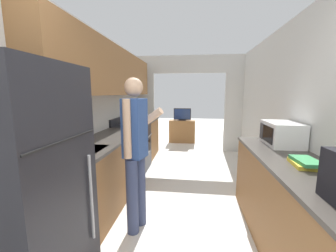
{
  "coord_description": "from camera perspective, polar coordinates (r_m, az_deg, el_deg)",
  "views": [
    {
      "loc": [
        0.13,
        -0.58,
        1.54
      ],
      "look_at": [
        -0.22,
        2.22,
        1.09
      ],
      "focal_mm": 22.0,
      "sensor_mm": 36.0,
      "label": 1
    }
  ],
  "objects": [
    {
      "name": "television",
      "position": [
        6.43,
        3.99,
        3.2
      ],
      "size": [
        0.53,
        0.16,
        0.38
      ],
      "color": "black",
      "rests_on": "tv_cabinet"
    },
    {
      "name": "range_oven",
      "position": [
        4.21,
        -9.87,
        -5.8
      ],
      "size": [
        0.66,
        0.75,
        1.06
      ],
      "color": "black",
      "rests_on": "ground_plane"
    },
    {
      "name": "counter_right",
      "position": [
        2.32,
        32.48,
        -20.07
      ],
      "size": [
        0.62,
        2.35,
        0.92
      ],
      "color": "brown",
      "rests_on": "ground_plane"
    },
    {
      "name": "refrigerator",
      "position": [
        1.78,
        -35.5,
        -14.8
      ],
      "size": [
        0.75,
        0.73,
        1.73
      ],
      "color": "black",
      "rests_on": "ground_plane"
    },
    {
      "name": "counter_left",
      "position": [
        3.7,
        -12.57,
        -8.08
      ],
      "size": [
        0.62,
        3.76,
        0.92
      ],
      "color": "brown",
      "rests_on": "ground_plane"
    },
    {
      "name": "wall_far_with_doorway",
      "position": [
        5.51,
        5.77,
        8.25
      ],
      "size": [
        3.17,
        0.06,
        2.5
      ],
      "color": "silver",
      "rests_on": "ground_plane"
    },
    {
      "name": "tv_cabinet",
      "position": [
        6.54,
        3.96,
        -1.4
      ],
      "size": [
        0.81,
        0.42,
        0.7
      ],
      "color": "brown",
      "rests_on": "ground_plane"
    },
    {
      "name": "book_stack",
      "position": [
        2.14,
        33.77,
        -8.45
      ],
      "size": [
        0.21,
        0.31,
        0.07
      ],
      "color": "gold",
      "rests_on": "counter_right"
    },
    {
      "name": "wall_left",
      "position": [
        3.24,
        -19.91,
        8.71
      ],
      "size": [
        0.38,
        7.3,
        2.5
      ],
      "color": "silver",
      "rests_on": "ground_plane"
    },
    {
      "name": "microwave",
      "position": [
        2.83,
        28.95,
        -1.87
      ],
      "size": [
        0.36,
        0.52,
        0.28
      ],
      "color": "white",
      "rests_on": "counter_right"
    },
    {
      "name": "person",
      "position": [
        2.28,
        -9.07,
        -6.85
      ],
      "size": [
        0.54,
        0.44,
        1.7
      ],
      "rotation": [
        0.0,
        0.0,
        1.31
      ],
      "color": "#384266",
      "rests_on": "ground_plane"
    },
    {
      "name": "wall_right",
      "position": [
        2.77,
        34.71,
        1.5
      ],
      "size": [
        0.06,
        7.3,
        2.5
      ],
      "color": "silver",
      "rests_on": "ground_plane"
    }
  ]
}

